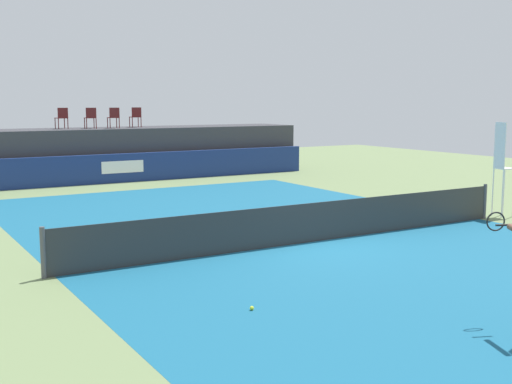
{
  "coord_description": "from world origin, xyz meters",
  "views": [
    {
      "loc": [
        -8.91,
        -12.4,
        3.35
      ],
      "look_at": [
        -0.28,
        2.0,
        1.0
      ],
      "focal_mm": 45.48,
      "sensor_mm": 36.0,
      "label": 1
    }
  ],
  "objects": [
    {
      "name": "spectator_chair_far_left",
      "position": [
        -1.79,
        15.44,
        2.69
      ],
      "size": [
        0.48,
        0.48,
        0.89
      ],
      "color": "#561919",
      "rests_on": "spectator_platform"
    },
    {
      "name": "net_post_near",
      "position": [
        -6.2,
        0.0,
        0.5
      ],
      "size": [
        0.1,
        0.1,
        1.0
      ],
      "primitive_type": "cylinder",
      "color": "#4C4C51",
      "rests_on": "ground"
    },
    {
      "name": "court_inner",
      "position": [
        0.0,
        0.0,
        0.0
      ],
      "size": [
        12.0,
        22.0,
        0.0
      ],
      "primitive_type": "cube",
      "color": "#16597A",
      "rests_on": "ground"
    },
    {
      "name": "spectator_chair_right",
      "position": [
        1.51,
        15.51,
        2.69
      ],
      "size": [
        0.46,
        0.46,
        0.89
      ],
      "color": "#561919",
      "rests_on": "spectator_platform"
    },
    {
      "name": "umpire_chair",
      "position": [
        6.88,
        0.02,
        1.59
      ],
      "size": [
        0.51,
        0.51,
        2.76
      ],
      "color": "white",
      "rests_on": "ground"
    },
    {
      "name": "tennis_net",
      "position": [
        0.0,
        0.0,
        0.47
      ],
      "size": [
        12.4,
        0.02,
        0.95
      ],
      "primitive_type": "cube",
      "color": "#2D2D2D",
      "rests_on": "ground"
    },
    {
      "name": "spectator_chair_left",
      "position": [
        -0.68,
        15.07,
        2.69
      ],
      "size": [
        0.47,
        0.47,
        0.89
      ],
      "color": "#561919",
      "rests_on": "spectator_platform"
    },
    {
      "name": "spectator_platform",
      "position": [
        0.0,
        15.3,
        1.1
      ],
      "size": [
        18.0,
        2.8,
        2.2
      ],
      "primitive_type": "cube",
      "color": "#38383D",
      "rests_on": "ground"
    },
    {
      "name": "sponsor_wall",
      "position": [
        0.0,
        13.5,
        0.6
      ],
      "size": [
        18.0,
        0.22,
        1.2
      ],
      "color": "navy",
      "rests_on": "ground"
    },
    {
      "name": "spectator_chair_center",
      "position": [
        0.32,
        14.99,
        2.69
      ],
      "size": [
        0.46,
        0.46,
        0.89
      ],
      "color": "#561919",
      "rests_on": "spectator_platform"
    },
    {
      "name": "tennis_ball",
      "position": [
        -3.77,
        -3.69,
        0.04
      ],
      "size": [
        0.07,
        0.07,
        0.07
      ],
      "primitive_type": "sphere",
      "color": "#D8EA33",
      "rests_on": "court_inner"
    },
    {
      "name": "net_post_far",
      "position": [
        6.2,
        0.0,
        0.5
      ],
      "size": [
        0.1,
        0.1,
        1.0
      ],
      "primitive_type": "cylinder",
      "color": "#4C4C51",
      "rests_on": "ground"
    },
    {
      "name": "ground_plane",
      "position": [
        0.0,
        3.0,
        0.0
      ],
      "size": [
        48.0,
        48.0,
        0.0
      ],
      "primitive_type": "plane",
      "color": "#6B7F51"
    }
  ]
}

